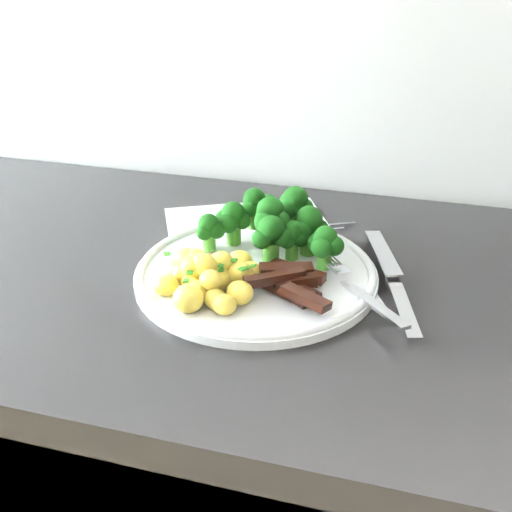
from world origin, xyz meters
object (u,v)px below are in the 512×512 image
fork (360,291)px  beef_strips (292,283)px  broccoli (275,222)px  recipe_paper (259,251)px  potatoes (206,276)px  plate (256,272)px  knife (396,291)px

fork → beef_strips: bearing=-174.0°
broccoli → beef_strips: 0.11m
recipe_paper → potatoes: size_ratio=2.98×
recipe_paper → plate: (0.01, -0.07, 0.01)m
beef_strips → recipe_paper: bearing=123.1°
recipe_paper → beef_strips: bearing=-56.9°
fork → knife: (0.04, 0.03, -0.01)m
broccoli → knife: 0.17m
recipe_paper → plate: 0.07m
potatoes → fork: (0.17, 0.03, -0.01)m
plate → potatoes: bearing=-128.2°
plate → potatoes: potatoes is taller
plate → fork: fork is taller
potatoes → fork: 0.17m
beef_strips → fork: size_ratio=0.73×
recipe_paper → broccoli: bearing=-19.0°
broccoli → potatoes: broccoli is taller
potatoes → beef_strips: bearing=11.6°
plate → broccoli: 0.07m
plate → broccoli: broccoli is taller
plate → beef_strips: bearing=-34.3°
recipe_paper → beef_strips: size_ratio=3.49×
broccoli → knife: bearing=-20.4°
recipe_paper → potatoes: potatoes is taller
potatoes → fork: potatoes is taller
broccoli → fork: size_ratio=1.24×
recipe_paper → knife: bearing=-20.2°
beef_strips → broccoli: bearing=114.8°
broccoli → potatoes: size_ratio=1.45×
plate → recipe_paper: bearing=102.5°
recipe_paper → beef_strips: beef_strips is taller
broccoli → fork: 0.15m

